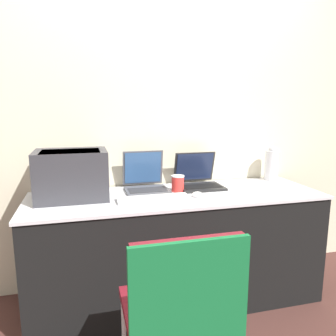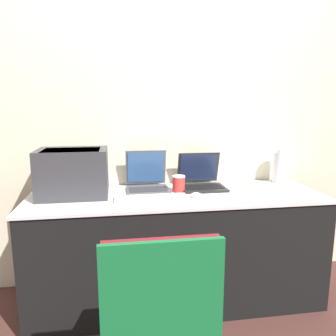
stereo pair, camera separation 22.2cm
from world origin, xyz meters
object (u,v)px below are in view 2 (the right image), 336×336
(laptop_left, at_px, (147,181))
(laptop_right, at_px, (201,180))
(coffee_cup, at_px, (179,184))
(chair, at_px, (159,303))
(external_keyboard, at_px, (151,198))
(metal_pitcher, at_px, (280,166))
(mouse, at_px, (196,195))
(printer, at_px, (73,171))

(laptop_left, relative_size, laptop_right, 0.99)
(laptop_left, xyz_separation_m, coffee_cup, (0.21, -0.10, -0.00))
(chair, bearing_deg, laptop_right, 66.66)
(external_keyboard, xyz_separation_m, metal_pitcher, (1.05, 0.32, 0.12))
(coffee_cup, bearing_deg, laptop_right, 27.09)
(coffee_cup, relative_size, chair, 0.13)
(mouse, bearing_deg, laptop_left, 137.55)
(metal_pitcher, bearing_deg, coffee_cup, -169.48)
(external_keyboard, height_order, mouse, mouse)
(coffee_cup, distance_m, mouse, 0.20)
(laptop_left, bearing_deg, mouse, -42.45)
(external_keyboard, relative_size, metal_pitcher, 1.66)
(printer, relative_size, laptop_left, 1.44)
(printer, distance_m, coffee_cup, 0.72)
(coffee_cup, distance_m, metal_pitcher, 0.85)
(metal_pitcher, bearing_deg, printer, -174.32)
(chair, bearing_deg, mouse, 66.10)
(laptop_left, relative_size, mouse, 4.30)
(mouse, bearing_deg, chair, -113.90)
(laptop_left, distance_m, chair, 1.09)
(coffee_cup, bearing_deg, metal_pitcher, 10.52)
(laptop_left, distance_m, mouse, 0.40)
(coffee_cup, bearing_deg, laptop_left, 155.93)
(coffee_cup, relative_size, metal_pitcher, 0.41)
(coffee_cup, height_order, mouse, coffee_cup)
(printer, xyz_separation_m, coffee_cup, (0.71, -0.00, -0.11))
(metal_pitcher, relative_size, chair, 0.32)
(laptop_right, bearing_deg, external_keyboard, -146.76)
(chair, bearing_deg, external_keyboard, 86.29)
(printer, xyz_separation_m, mouse, (0.79, -0.17, -0.15))
(laptop_right, relative_size, mouse, 4.36)
(printer, distance_m, laptop_left, 0.52)
(printer, bearing_deg, chair, -64.72)
(laptop_right, distance_m, chair, 1.18)
(external_keyboard, relative_size, mouse, 6.40)
(laptop_right, xyz_separation_m, external_keyboard, (-0.40, -0.26, -0.04))
(metal_pitcher, bearing_deg, laptop_right, -174.84)
(metal_pitcher, xyz_separation_m, chair, (-1.10, -1.11, -0.36))
(laptop_left, xyz_separation_m, external_keyboard, (0.00, -0.26, -0.05))
(laptop_left, distance_m, laptop_right, 0.40)
(coffee_cup, relative_size, mouse, 1.57)
(laptop_left, height_order, external_keyboard, laptop_left)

